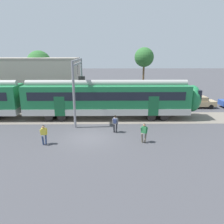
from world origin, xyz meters
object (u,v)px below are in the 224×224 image
parked_car_tan (199,102)px  pedestrian_yellow (44,133)px  pedestrian_grey (115,122)px  pedestrian_green (144,131)px  commuter_train (30,99)px

parked_car_tan → pedestrian_yellow: bearing=-145.9°
pedestrian_grey → parked_car_tan: bearing=38.2°
pedestrian_green → commuter_train: bearing=149.1°
pedestrian_green → parked_car_tan: pedestrian_green is taller
commuter_train → pedestrian_green: commuter_train is taller
pedestrian_yellow → parked_car_tan: size_ratio=0.41×
pedestrian_grey → pedestrian_green: 3.31m
commuter_train → pedestrian_grey: bearing=-26.2°
pedestrian_green → parked_car_tan: size_ratio=0.41×
pedestrian_grey → parked_car_tan: 14.67m
pedestrian_yellow → pedestrian_green: (8.14, 0.29, 0.00)m
commuter_train → pedestrian_grey: 10.48m
commuter_train → parked_car_tan: size_ratio=9.43×
parked_car_tan → commuter_train: bearing=-167.9°
pedestrian_yellow → pedestrian_grey: bearing=24.5°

